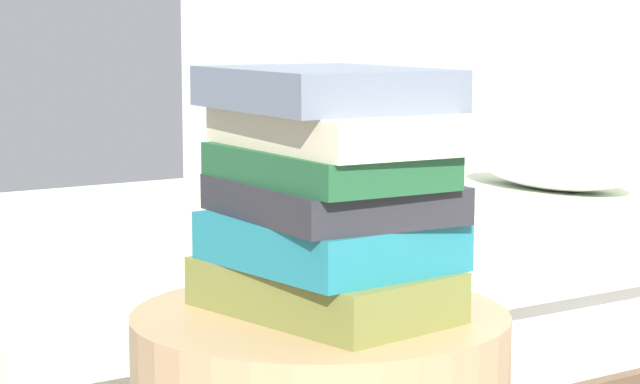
# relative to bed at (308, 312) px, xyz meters

# --- Properties ---
(bed) EXTENTS (1.64, 2.09, 0.62)m
(bed) POSITION_rel_bed_xyz_m (0.00, 0.00, 0.00)
(bed) COLOR #4C3828
(bed) RESTS_ON ground_plane
(book_olive) EXTENTS (0.29, 0.19, 0.06)m
(book_olive) POSITION_rel_bed_xyz_m (1.16, -0.87, 0.37)
(book_olive) COLOR olive
(book_olive) RESTS_ON side_table
(book_teal) EXTENTS (0.25, 0.20, 0.05)m
(book_teal) POSITION_rel_bed_xyz_m (1.17, -0.86, 0.43)
(book_teal) COLOR #1E727F
(book_teal) RESTS_ON book_olive
(book_charcoal) EXTENTS (0.28, 0.23, 0.04)m
(book_charcoal) POSITION_rel_bed_xyz_m (1.17, -0.85, 0.47)
(book_charcoal) COLOR #28282D
(book_charcoal) RESTS_ON book_teal
(book_forest) EXTENTS (0.29, 0.19, 0.04)m
(book_forest) POSITION_rel_bed_xyz_m (1.17, -0.86, 0.51)
(book_forest) COLOR #1E512D
(book_forest) RESTS_ON book_charcoal
(book_cream) EXTENTS (0.32, 0.20, 0.04)m
(book_cream) POSITION_rel_bed_xyz_m (1.17, -0.85, 0.55)
(book_cream) COLOR beige
(book_cream) RESTS_ON book_forest
(book_slate) EXTENTS (0.30, 0.24, 0.05)m
(book_slate) POSITION_rel_bed_xyz_m (1.15, -0.85, 0.59)
(book_slate) COLOR slate
(book_slate) RESTS_ON book_cream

